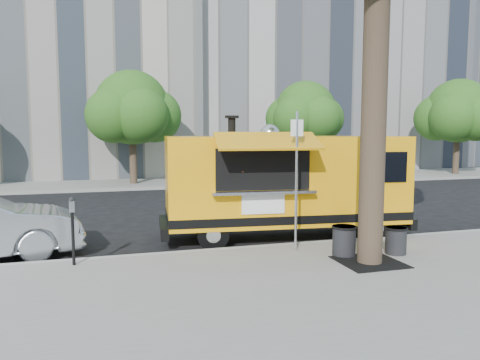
{
  "coord_description": "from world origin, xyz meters",
  "views": [
    {
      "loc": [
        -2.39,
        -10.73,
        2.75
      ],
      "look_at": [
        0.75,
        0.0,
        1.56
      ],
      "focal_mm": 35.0,
      "sensor_mm": 36.0,
      "label": 1
    }
  ],
  "objects_px": {
    "far_tree_b": "(132,108)",
    "trash_bin_right": "(344,240)",
    "sign_post": "(296,173)",
    "trash_bin_left": "(396,240)",
    "far_tree_c": "(305,112)",
    "parking_meter": "(72,223)",
    "far_tree_d": "(458,111)",
    "food_truck": "(284,182)"
  },
  "relations": [
    {
      "from": "far_tree_b",
      "to": "trash_bin_right",
      "type": "height_order",
      "value": "far_tree_b"
    },
    {
      "from": "far_tree_b",
      "to": "trash_bin_right",
      "type": "distance_m",
      "value": 15.63
    },
    {
      "from": "sign_post",
      "to": "trash_bin_right",
      "type": "relative_size",
      "value": 4.82
    },
    {
      "from": "trash_bin_right",
      "to": "trash_bin_left",
      "type": "bearing_deg",
      "value": -9.32
    },
    {
      "from": "far_tree_c",
      "to": "parking_meter",
      "type": "bearing_deg",
      "value": -128.66
    },
    {
      "from": "far_tree_d",
      "to": "far_tree_b",
      "type": "bearing_deg",
      "value": 179.7
    },
    {
      "from": "far_tree_b",
      "to": "trash_bin_right",
      "type": "relative_size",
      "value": 8.83
    },
    {
      "from": "far_tree_d",
      "to": "trash_bin_right",
      "type": "height_order",
      "value": "far_tree_d"
    },
    {
      "from": "sign_post",
      "to": "parking_meter",
      "type": "relative_size",
      "value": 2.25
    },
    {
      "from": "far_tree_b",
      "to": "trash_bin_left",
      "type": "height_order",
      "value": "far_tree_b"
    },
    {
      "from": "parking_meter",
      "to": "far_tree_d",
      "type": "bearing_deg",
      "value": 33.6
    },
    {
      "from": "far_tree_d",
      "to": "food_truck",
      "type": "relative_size",
      "value": 0.88
    },
    {
      "from": "far_tree_c",
      "to": "far_tree_d",
      "type": "height_order",
      "value": "far_tree_d"
    },
    {
      "from": "parking_meter",
      "to": "trash_bin_right",
      "type": "height_order",
      "value": "parking_meter"
    },
    {
      "from": "far_tree_d",
      "to": "trash_bin_right",
      "type": "xyz_separation_m",
      "value": [
        -15.64,
        -14.8,
        -3.41
      ]
    },
    {
      "from": "far_tree_c",
      "to": "parking_meter",
      "type": "height_order",
      "value": "far_tree_c"
    },
    {
      "from": "far_tree_d",
      "to": "trash_bin_left",
      "type": "relative_size",
      "value": 9.9
    },
    {
      "from": "trash_bin_left",
      "to": "trash_bin_right",
      "type": "bearing_deg",
      "value": 170.68
    },
    {
      "from": "far_tree_b",
      "to": "parking_meter",
      "type": "distance_m",
      "value": 14.48
    },
    {
      "from": "far_tree_b",
      "to": "far_tree_d",
      "type": "bearing_deg",
      "value": -0.3
    },
    {
      "from": "far_tree_c",
      "to": "parking_meter",
      "type": "relative_size",
      "value": 3.9
    },
    {
      "from": "far_tree_c",
      "to": "trash_bin_right",
      "type": "distance_m",
      "value": 15.98
    },
    {
      "from": "far_tree_b",
      "to": "trash_bin_left",
      "type": "xyz_separation_m",
      "value": [
        4.48,
        -15.08,
        -3.38
      ]
    },
    {
      "from": "far_tree_b",
      "to": "trash_bin_left",
      "type": "distance_m",
      "value": 16.09
    },
    {
      "from": "sign_post",
      "to": "trash_bin_left",
      "type": "distance_m",
      "value": 2.52
    },
    {
      "from": "far_tree_b",
      "to": "trash_bin_right",
      "type": "bearing_deg",
      "value": -77.28
    },
    {
      "from": "far_tree_c",
      "to": "trash_bin_left",
      "type": "height_order",
      "value": "far_tree_c"
    },
    {
      "from": "sign_post",
      "to": "trash_bin_left",
      "type": "relative_size",
      "value": 5.26
    },
    {
      "from": "far_tree_b",
      "to": "parking_meter",
      "type": "xyz_separation_m",
      "value": [
        -2.0,
        -14.05,
        -2.85
      ]
    },
    {
      "from": "far_tree_d",
      "to": "far_tree_c",
      "type": "bearing_deg",
      "value": -178.85
    },
    {
      "from": "food_truck",
      "to": "trash_bin_left",
      "type": "relative_size",
      "value": 11.26
    },
    {
      "from": "far_tree_d",
      "to": "food_truck",
      "type": "xyz_separation_m",
      "value": [
        -16.03,
        -12.43,
        -2.44
      ]
    },
    {
      "from": "sign_post",
      "to": "trash_bin_left",
      "type": "height_order",
      "value": "sign_post"
    },
    {
      "from": "far_tree_b",
      "to": "far_tree_d",
      "type": "distance_m",
      "value": 19.0
    },
    {
      "from": "sign_post",
      "to": "food_truck",
      "type": "bearing_deg",
      "value": 76.39
    },
    {
      "from": "parking_meter",
      "to": "trash_bin_left",
      "type": "distance_m",
      "value": 6.59
    },
    {
      "from": "far_tree_c",
      "to": "sign_post",
      "type": "relative_size",
      "value": 1.74
    },
    {
      "from": "sign_post",
      "to": "food_truck",
      "type": "relative_size",
      "value": 0.47
    },
    {
      "from": "far_tree_b",
      "to": "far_tree_c",
      "type": "xyz_separation_m",
      "value": [
        9.0,
        -0.3,
        -0.12
      ]
    },
    {
      "from": "far_tree_b",
      "to": "food_truck",
      "type": "distance_m",
      "value": 13.09
    },
    {
      "from": "far_tree_d",
      "to": "food_truck",
      "type": "height_order",
      "value": "far_tree_d"
    },
    {
      "from": "far_tree_d",
      "to": "trash_bin_left",
      "type": "distance_m",
      "value": 21.14
    }
  ]
}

